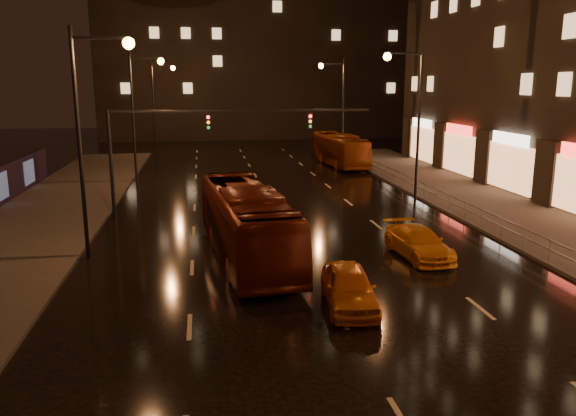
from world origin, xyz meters
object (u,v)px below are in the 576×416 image
at_px(bus_curb, 339,150).
at_px(taxi_far, 418,243).
at_px(bus_red, 246,222).
at_px(taxi_near, 349,287).

height_order(bus_curb, taxi_far, bus_curb).
bearing_deg(bus_curb, bus_red, -116.11).
distance_m(bus_red, bus_curb, 29.64).
height_order(bus_red, taxi_near, bus_red).
bearing_deg(bus_curb, taxi_near, -107.50).
bearing_deg(taxi_far, bus_red, 166.47).
bearing_deg(taxi_far, bus_curb, 78.16).
height_order(bus_red, bus_curb, bus_red).
bearing_deg(bus_red, taxi_near, -69.77).
relative_size(bus_curb, taxi_far, 2.36).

